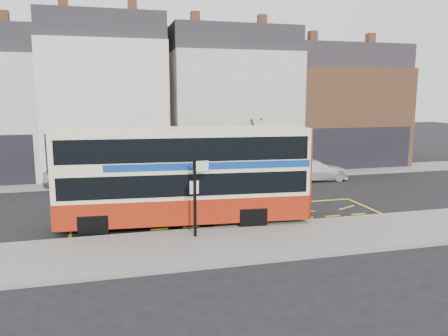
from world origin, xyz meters
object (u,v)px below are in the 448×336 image
object	(u,v)px
double_decker_bus	(185,175)
street_tree_right	(250,125)
car_silver	(83,176)
bus_stop_post	(196,190)
car_white	(313,170)
car_grey	(215,173)

from	to	relation	value
double_decker_bus	street_tree_right	xyz separation A→B (m)	(6.41, 10.82, 1.26)
double_decker_bus	street_tree_right	distance (m)	12.64
car_silver	bus_stop_post	bearing A→B (deg)	-142.19
bus_stop_post	car_white	distance (m)	13.87
bus_stop_post	street_tree_right	xyz separation A→B (m)	(6.33, 12.88, 1.49)
bus_stop_post	car_grey	distance (m)	10.92
bus_stop_post	car_white	world-z (taller)	bus_stop_post
car_silver	car_white	distance (m)	14.48
car_grey	car_silver	bearing A→B (deg)	99.35
car_grey	street_tree_right	bearing A→B (deg)	-37.46
car_white	street_tree_right	world-z (taller)	street_tree_right
double_decker_bus	car_white	xyz separation A→B (m)	(9.75, 7.79, -1.51)
bus_stop_post	car_silver	xyz separation A→B (m)	(-4.77, 10.92, -1.21)
car_silver	street_tree_right	bearing A→B (deg)	-65.75
car_grey	double_decker_bus	bearing A→B (deg)	171.69
bus_stop_post	car_silver	bearing A→B (deg)	107.04
car_white	street_tree_right	bearing A→B (deg)	49.67
car_silver	street_tree_right	distance (m)	11.59
car_white	car_silver	bearing A→B (deg)	87.59
car_white	double_decker_bus	bearing A→B (deg)	130.46
bus_stop_post	car_silver	size ratio (longest dim) A/B	0.68
car_silver	street_tree_right	size ratio (longest dim) A/B	0.88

